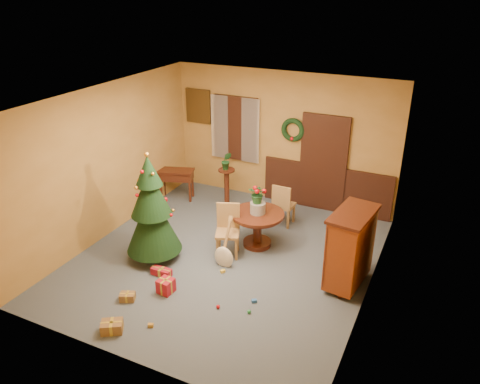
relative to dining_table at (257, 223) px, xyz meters
The scene contains 21 objects.
room_envelope 2.13m from the dining_table, 93.37° to the left, with size 5.50×5.50×5.50m.
dining_table is the anchor object (origin of this frame).
urn 0.31m from the dining_table, behind, with size 0.28×0.28×0.21m, color slate.
centerpiece_plant 0.59m from the dining_table, behind, with size 0.32×0.28×0.36m, color #1E4C23.
chair_near 0.61m from the dining_table, 128.61° to the right, with size 0.54×0.54×0.96m.
chair_far 0.95m from the dining_table, 80.94° to the left, with size 0.40×0.40×0.91m.
guitar 0.93m from the dining_table, 105.59° to the right, with size 0.36×0.17×0.85m, color beige, non-canonical shape.
plant_stand 1.69m from the dining_table, 136.62° to the left, with size 0.35×0.35×0.91m.
stand_plant 1.80m from the dining_table, 136.62° to the left, with size 0.22×0.17×0.39m, color #19471E.
christmas_tree 1.96m from the dining_table, 141.90° to the right, with size 0.98×0.98×2.02m.
writing_desk 2.71m from the dining_table, 155.88° to the left, with size 0.87×0.62×0.70m.
sideboard 1.91m from the dining_table, 15.28° to the right, with size 0.68×1.09×1.32m.
gift_a 3.24m from the dining_table, 106.75° to the right, with size 0.37×0.35×0.16m.
gift_b 2.13m from the dining_table, 110.68° to the right, with size 0.25×0.25×0.24m.
gift_c 2.71m from the dining_table, 116.01° to the right, with size 0.27×0.24×0.13m.
gift_d 1.98m from the dining_table, 123.90° to the right, with size 0.36×0.15×0.13m.
toy_a 1.79m from the dining_table, 68.05° to the right, with size 0.08×0.05×0.05m, color #285EB1.
toy_b 2.05m from the dining_table, 70.04° to the right, with size 0.06×0.06×0.06m, color green.
toy_c 1.19m from the dining_table, 98.78° to the right, with size 0.08×0.05×0.05m, color gold.
toy_d 2.04m from the dining_table, 84.05° to the right, with size 0.06×0.06×0.06m, color red.
toy_e 2.84m from the dining_table, 99.89° to the right, with size 0.08×0.05×0.05m, color gold.
Camera 1 is at (3.31, -6.37, 4.61)m, focal length 35.00 mm.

